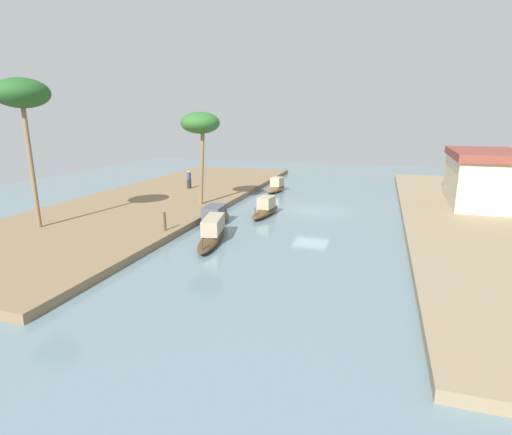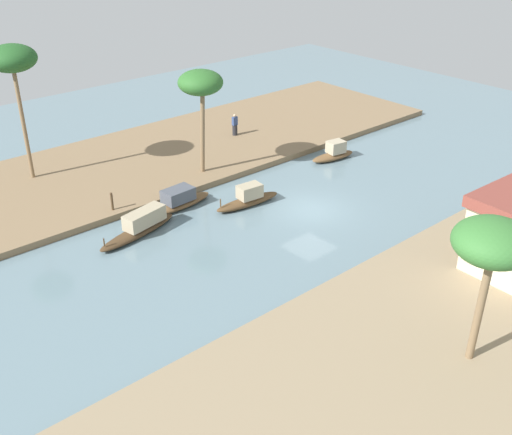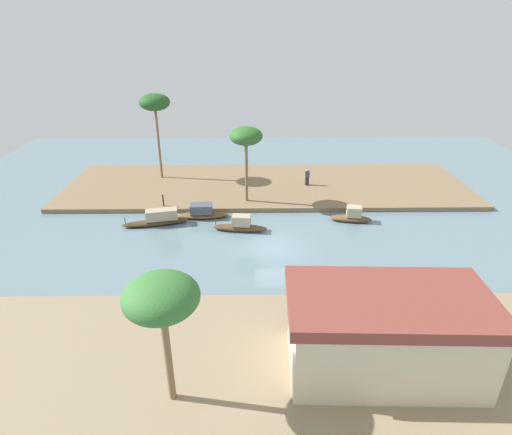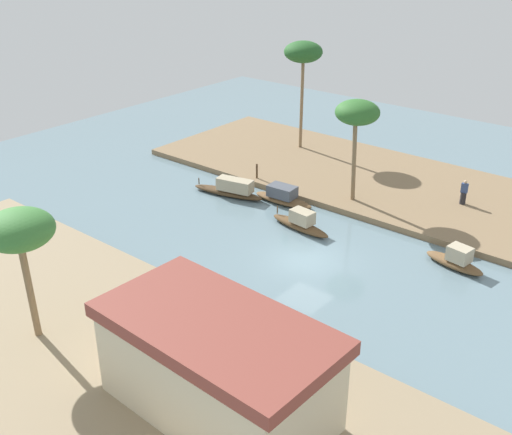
{
  "view_description": "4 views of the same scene",
  "coord_description": "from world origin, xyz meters",
  "px_view_note": "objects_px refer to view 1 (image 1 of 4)",
  "views": [
    {
      "loc": [
        28.52,
        4.59,
        6.65
      ],
      "look_at": [
        4.96,
        -2.73,
        0.46
      ],
      "focal_mm": 28.1,
      "sensor_mm": 36.0,
      "label": 1
    },
    {
      "loc": [
        23.66,
        22.49,
        16.54
      ],
      "look_at": [
        3.89,
        -0.39,
        0.67
      ],
      "focal_mm": 43.77,
      "sensor_mm": 36.0,
      "label": 2
    },
    {
      "loc": [
        1.53,
        26.42,
        14.88
      ],
      "look_at": [
        1.15,
        -3.29,
        0.92
      ],
      "focal_mm": 29.35,
      "sensor_mm": 36.0,
      "label": 3
    },
    {
      "loc": [
        -16.92,
        24.98,
        16.97
      ],
      "look_at": [
        4.35,
        -0.97,
        0.92
      ],
      "focal_mm": 43.89,
      "sensor_mm": 36.0,
      "label": 4
    }
  ],
  "objects_px": {
    "sampan_foreground": "(212,232)",
    "sampan_upstream_small": "(266,209)",
    "mooring_post": "(165,221)",
    "palm_tree_left_far": "(22,95)",
    "person_on_near_bank": "(189,181)",
    "riverside_building": "(484,177)",
    "sampan_with_tall_canopy": "(276,187)",
    "palm_tree_left_near": "(200,124)",
    "sampan_open_hull": "(215,217)"
  },
  "relations": [
    {
      "from": "sampan_open_hull",
      "to": "palm_tree_left_far",
      "type": "height_order",
      "value": "palm_tree_left_far"
    },
    {
      "from": "sampan_with_tall_canopy",
      "to": "sampan_upstream_small",
      "type": "xyz_separation_m",
      "value": [
        9.08,
        1.58,
        0.0
      ]
    },
    {
      "from": "sampan_upstream_small",
      "to": "mooring_post",
      "type": "bearing_deg",
      "value": -25.53
    },
    {
      "from": "sampan_foreground",
      "to": "sampan_with_tall_canopy",
      "type": "relative_size",
      "value": 1.51
    },
    {
      "from": "person_on_near_bank",
      "to": "sampan_with_tall_canopy",
      "type": "bearing_deg",
      "value": 107.68
    },
    {
      "from": "person_on_near_bank",
      "to": "riverside_building",
      "type": "distance_m",
      "value": 23.78
    },
    {
      "from": "sampan_open_hull",
      "to": "riverside_building",
      "type": "height_order",
      "value": "riverside_building"
    },
    {
      "from": "person_on_near_bank",
      "to": "riverside_building",
      "type": "height_order",
      "value": "riverside_building"
    },
    {
      "from": "sampan_upstream_small",
      "to": "riverside_building",
      "type": "height_order",
      "value": "riverside_building"
    },
    {
      "from": "sampan_upstream_small",
      "to": "sampan_with_tall_canopy",
      "type": "bearing_deg",
      "value": -164.62
    },
    {
      "from": "sampan_foreground",
      "to": "mooring_post",
      "type": "relative_size",
      "value": 5.02
    },
    {
      "from": "person_on_near_bank",
      "to": "palm_tree_left_far",
      "type": "bearing_deg",
      "value": -12.24
    },
    {
      "from": "sampan_upstream_small",
      "to": "person_on_near_bank",
      "type": "relative_size",
      "value": 2.69
    },
    {
      "from": "sampan_upstream_small",
      "to": "person_on_near_bank",
      "type": "distance_m",
      "value": 11.02
    },
    {
      "from": "person_on_near_bank",
      "to": "sampan_upstream_small",
      "type": "bearing_deg",
      "value": 52.25
    },
    {
      "from": "person_on_near_bank",
      "to": "palm_tree_left_far",
      "type": "distance_m",
      "value": 16.25
    },
    {
      "from": "palm_tree_left_far",
      "to": "riverside_building",
      "type": "height_order",
      "value": "palm_tree_left_far"
    },
    {
      "from": "sampan_foreground",
      "to": "palm_tree_left_far",
      "type": "height_order",
      "value": "palm_tree_left_far"
    },
    {
      "from": "person_on_near_bank",
      "to": "palm_tree_left_far",
      "type": "height_order",
      "value": "palm_tree_left_far"
    },
    {
      "from": "sampan_open_hull",
      "to": "sampan_upstream_small",
      "type": "distance_m",
      "value": 4.05
    },
    {
      "from": "sampan_foreground",
      "to": "riverside_building",
      "type": "xyz_separation_m",
      "value": [
        -13.42,
        15.89,
        1.88
      ]
    },
    {
      "from": "sampan_foreground",
      "to": "sampan_with_tall_canopy",
      "type": "distance_m",
      "value": 15.71
    },
    {
      "from": "riverside_building",
      "to": "sampan_open_hull",
      "type": "bearing_deg",
      "value": -57.86
    },
    {
      "from": "sampan_with_tall_canopy",
      "to": "riverside_building",
      "type": "height_order",
      "value": "riverside_building"
    },
    {
      "from": "sampan_with_tall_canopy",
      "to": "palm_tree_left_far",
      "type": "xyz_separation_m",
      "value": [
        17.35,
        -9.87,
        7.34
      ]
    },
    {
      "from": "mooring_post",
      "to": "palm_tree_left_far",
      "type": "relative_size",
      "value": 0.13
    },
    {
      "from": "palm_tree_left_near",
      "to": "sampan_open_hull",
      "type": "bearing_deg",
      "value": 34.37
    },
    {
      "from": "riverside_building",
      "to": "mooring_post",
      "type": "bearing_deg",
      "value": -52.31
    },
    {
      "from": "sampan_open_hull",
      "to": "mooring_post",
      "type": "height_order",
      "value": "mooring_post"
    },
    {
      "from": "mooring_post",
      "to": "person_on_near_bank",
      "type": "bearing_deg",
      "value": -159.1
    },
    {
      "from": "sampan_foreground",
      "to": "palm_tree_left_near",
      "type": "bearing_deg",
      "value": -163.78
    },
    {
      "from": "sampan_foreground",
      "to": "palm_tree_left_near",
      "type": "xyz_separation_m",
      "value": [
        -7.1,
        -3.82,
        5.66
      ]
    },
    {
      "from": "sampan_foreground",
      "to": "sampan_upstream_small",
      "type": "xyz_separation_m",
      "value": [
        -6.63,
        1.17,
        -0.04
      ]
    },
    {
      "from": "sampan_open_hull",
      "to": "sampan_with_tall_canopy",
      "type": "xyz_separation_m",
      "value": [
        -12.3,
        0.88,
        0.01
      ]
    },
    {
      "from": "sampan_foreground",
      "to": "person_on_near_bank",
      "type": "height_order",
      "value": "person_on_near_bank"
    },
    {
      "from": "person_on_near_bank",
      "to": "palm_tree_left_far",
      "type": "relative_size",
      "value": 0.19
    },
    {
      "from": "person_on_near_bank",
      "to": "palm_tree_left_near",
      "type": "bearing_deg",
      "value": 31.82
    },
    {
      "from": "sampan_open_hull",
      "to": "mooring_post",
      "type": "xyz_separation_m",
      "value": [
        3.5,
        -1.57,
        0.46
      ]
    },
    {
      "from": "palm_tree_left_far",
      "to": "riverside_building",
      "type": "relative_size",
      "value": 0.93
    },
    {
      "from": "palm_tree_left_near",
      "to": "riverside_building",
      "type": "height_order",
      "value": "palm_tree_left_near"
    },
    {
      "from": "sampan_upstream_small",
      "to": "palm_tree_left_far",
      "type": "xyz_separation_m",
      "value": [
        8.27,
        -11.46,
        7.34
      ]
    },
    {
      "from": "palm_tree_left_far",
      "to": "person_on_near_bank",
      "type": "bearing_deg",
      "value": 170.49
    },
    {
      "from": "sampan_with_tall_canopy",
      "to": "person_on_near_bank",
      "type": "distance_m",
      "value": 7.95
    },
    {
      "from": "sampan_upstream_small",
      "to": "person_on_near_bank",
      "type": "height_order",
      "value": "person_on_near_bank"
    },
    {
      "from": "sampan_foreground",
      "to": "mooring_post",
      "type": "xyz_separation_m",
      "value": [
        0.09,
        -2.87,
        0.42
      ]
    },
    {
      "from": "sampan_open_hull",
      "to": "sampan_foreground",
      "type": "xyz_separation_m",
      "value": [
        3.41,
        1.3,
        0.04
      ]
    },
    {
      "from": "person_on_near_bank",
      "to": "palm_tree_left_near",
      "type": "distance_m",
      "value": 8.73
    },
    {
      "from": "sampan_foreground",
      "to": "riverside_building",
      "type": "bearing_deg",
      "value": 118.12
    },
    {
      "from": "palm_tree_left_far",
      "to": "sampan_upstream_small",
      "type": "bearing_deg",
      "value": 125.81
    },
    {
      "from": "sampan_upstream_small",
      "to": "riverside_building",
      "type": "relative_size",
      "value": 0.49
    }
  ]
}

